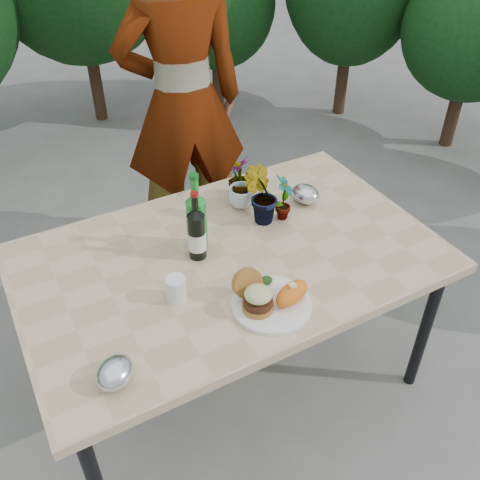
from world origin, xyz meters
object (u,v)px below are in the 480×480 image
patio_table (230,266)px  dinner_plate (272,304)px  person (183,103)px  wine_bottle (197,234)px

patio_table → dinner_plate: 0.32m
dinner_plate → person: person is taller
dinner_plate → wine_bottle: (-0.11, 0.37, 0.10)m
dinner_plate → person: (0.27, 1.34, 0.16)m
patio_table → wine_bottle: size_ratio=5.51×
patio_table → person: (0.27, 1.02, 0.22)m
patio_table → person: 1.08m
wine_bottle → person: bearing=52.9°
patio_table → wine_bottle: wine_bottle is taller
dinner_plate → wine_bottle: 0.40m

